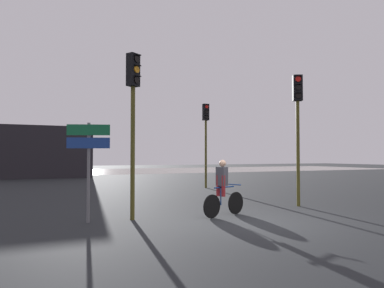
% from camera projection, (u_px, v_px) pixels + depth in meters
% --- Properties ---
extents(ground_plane, '(120.00, 120.00, 0.00)m').
position_uv_depth(ground_plane, '(253.00, 222.00, 9.77)').
color(ground_plane, black).
extents(water_strip, '(80.00, 16.00, 0.01)m').
position_uv_depth(water_strip, '(79.00, 172.00, 40.97)').
color(water_strip, '#9E937F').
rests_on(water_strip, ground).
extents(traffic_light_near_left, '(0.40, 0.42, 4.54)m').
position_uv_depth(traffic_light_near_left, '(133.00, 104.00, 10.23)').
color(traffic_light_near_left, '#4C4719').
rests_on(traffic_light_near_left, ground).
extents(traffic_light_far_right, '(0.33, 0.35, 4.58)m').
position_uv_depth(traffic_light_far_right, '(206.00, 130.00, 20.39)').
color(traffic_light_far_right, '#4C4719').
rests_on(traffic_light_far_right, ground).
extents(traffic_light_near_right, '(0.39, 0.41, 4.55)m').
position_uv_depth(traffic_light_near_right, '(298.00, 115.00, 12.99)').
color(traffic_light_near_right, '#4C4719').
rests_on(traffic_light_near_right, ground).
extents(direction_sign_post, '(1.05, 0.38, 2.60)m').
position_uv_depth(direction_sign_post, '(88.00, 154.00, 9.70)').
color(direction_sign_post, slate).
rests_on(direction_sign_post, ground).
extents(cyclist, '(1.62, 0.70, 1.62)m').
position_uv_depth(cyclist, '(223.00, 188.00, 10.74)').
color(cyclist, black).
rests_on(cyclist, ground).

